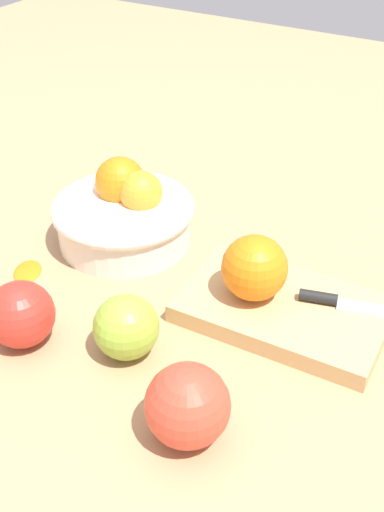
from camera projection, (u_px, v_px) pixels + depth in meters
name	position (u px, v px, depth m)	size (l,w,h in m)	color
ground_plane	(171.00, 317.00, 0.77)	(2.40, 2.40, 0.00)	tan
bowl	(125.00, 213.00, 0.89)	(0.20, 0.20, 0.11)	white
cutting_board	(284.00, 310.00, 0.76)	(0.24, 0.15, 0.02)	tan
orange_on_board	(255.00, 268.00, 0.75)	(0.08, 0.08, 0.08)	orange
knife	(346.00, 303.00, 0.75)	(0.15, 0.06, 0.01)	silver
apple_front_center	(126.00, 327.00, 0.70)	(0.07, 0.07, 0.07)	#8EB738
apple_front_right	(187.00, 405.00, 0.60)	(0.08, 0.08, 0.08)	#D6422D
apple_front_left	(21.00, 314.00, 0.72)	(0.08, 0.08, 0.08)	red
citrus_peel	(27.00, 269.00, 0.84)	(0.05, 0.04, 0.01)	orange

